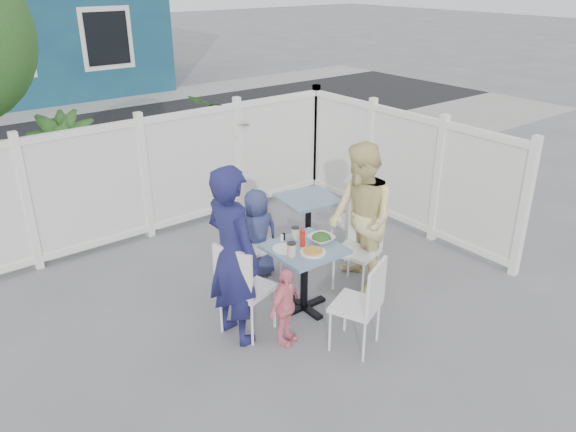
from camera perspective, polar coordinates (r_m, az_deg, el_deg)
ground at (r=5.90m, az=-4.46°, el=-10.26°), size 80.00×80.00×0.00m
near_sidewalk at (r=8.97m, az=-18.14°, el=1.06°), size 24.00×2.60×0.01m
street at (r=12.36m, az=-24.38°, el=6.25°), size 24.00×5.00×0.01m
fence_back at (r=7.50m, az=-14.31°, el=3.50°), size 5.86×0.08×1.60m
fence_right at (r=7.77m, az=11.48°, el=4.48°), size 0.08×3.66×1.60m
potted_shrub_a at (r=7.87m, az=-21.71°, el=3.73°), size 1.24×1.24×1.63m
potted_shrub_b at (r=8.73m, az=-5.98°, el=7.22°), size 1.36×1.54×1.64m
main_table at (r=5.74m, az=1.68°, el=-4.63°), size 0.70×0.70×0.73m
spare_table at (r=7.01m, az=2.08°, el=0.69°), size 0.77×0.77×0.70m
chair_left at (r=5.36m, az=-4.75°, el=-6.82°), size 0.55×0.56×0.98m
chair_right at (r=6.23m, az=7.37°, el=-2.60°), size 0.52×0.53×0.94m
chair_back at (r=6.38m, az=-3.24°, el=-2.12°), size 0.41×0.39×0.88m
chair_near at (r=5.22m, az=7.73°, el=-8.40°), size 0.54×0.54×0.92m
chair_spare at (r=6.86m, az=6.89°, el=-0.03°), size 0.50×0.49×0.93m
man at (r=5.21m, az=-5.65°, el=-4.01°), size 0.48×0.68×1.76m
woman at (r=6.09m, az=7.41°, el=-0.27°), size 0.88×0.98×1.66m
boy at (r=6.41m, az=-3.18°, el=-1.80°), size 0.57×0.42×1.06m
toddler at (r=5.33m, az=-0.28°, el=-9.23°), size 0.50×0.34×0.79m
plate_main at (r=5.55m, az=2.55°, el=-3.70°), size 0.26×0.26×0.02m
plate_side at (r=5.61m, az=-0.38°, el=-3.34°), size 0.24×0.24×0.02m
salad_bowl at (r=5.77m, az=3.40°, el=-2.33°), size 0.26×0.26×0.06m
coffee_cup_a at (r=5.47m, az=0.35°, el=-3.46°), size 0.09×0.09×0.13m
coffee_cup_b at (r=5.82m, az=0.73°, el=-1.77°), size 0.08×0.08×0.12m
ketchup_bottle at (r=5.65m, az=1.49°, el=-2.28°), size 0.05×0.05×0.17m
salt_shaker at (r=5.76m, az=-0.63°, el=-2.28°), size 0.03×0.03×0.07m
pepper_shaker at (r=5.80m, az=-0.44°, el=-2.10°), size 0.03×0.03×0.07m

